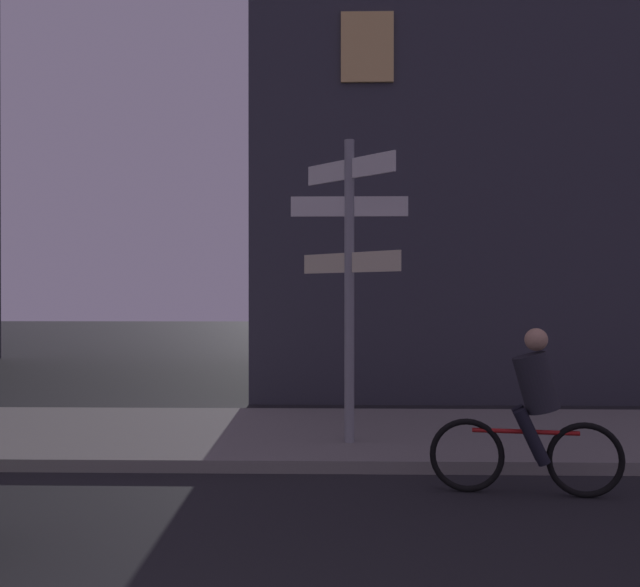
# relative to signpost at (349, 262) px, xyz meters

# --- Properties ---
(sidewalk_kerb) EXTENTS (40.00, 3.16, 0.14)m
(sidewalk_kerb) POSITION_rel_signpost_xyz_m (-1.31, 0.68, -2.24)
(sidewalk_kerb) COLOR gray
(sidewalk_kerb) RESTS_ON ground_plane
(signpost) EXTENTS (1.41, 1.14, 3.64)m
(signpost) POSITION_rel_signpost_xyz_m (0.00, 0.00, 0.00)
(signpost) COLOR gray
(signpost) RESTS_ON sidewalk_kerb
(cyclist) EXTENTS (1.81, 0.38, 1.61)m
(cyclist) POSITION_rel_signpost_xyz_m (1.71, -1.58, -1.56)
(cyclist) COLOR black
(cyclist) RESTS_ON ground_plane
(building_right_block) EXTENTS (12.24, 8.12, 15.39)m
(building_right_block) POSITION_rel_signpost_xyz_m (4.46, 7.41, 5.39)
(building_right_block) COLOR #383842
(building_right_block) RESTS_ON ground_plane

